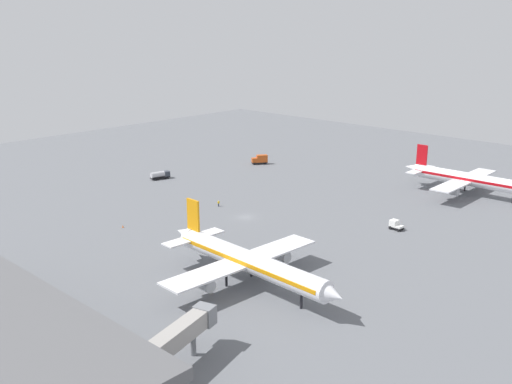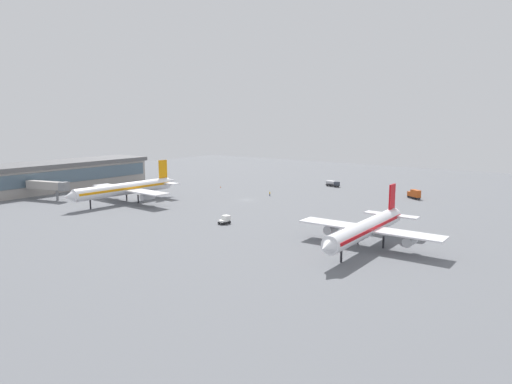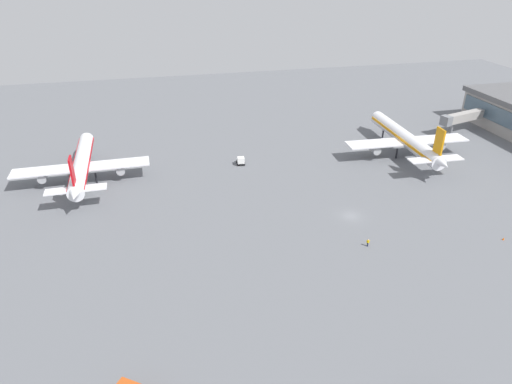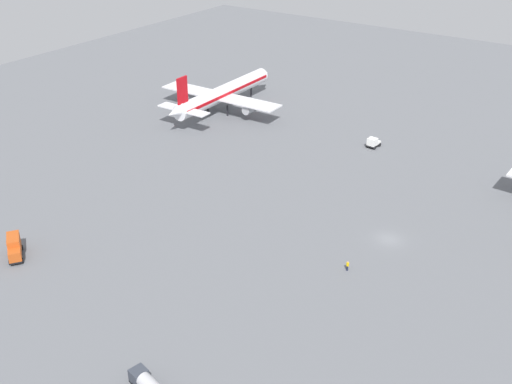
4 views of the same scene
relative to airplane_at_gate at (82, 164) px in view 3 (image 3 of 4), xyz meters
name	(u,v)px [view 3 (image 3 of 4)]	position (x,y,z in m)	size (l,w,h in m)	color
ground	(351,216)	(-33.18, -60.24, -4.69)	(288.00, 288.00, 0.00)	slate
airplane_at_gate	(82,164)	(0.00, 0.00, 0.00)	(42.35, 33.86, 12.91)	white
airplane_taxiing	(405,138)	(-3.49, -89.98, 0.30)	(45.13, 36.18, 13.73)	white
baggage_tug	(241,161)	(0.37, -41.80, -3.54)	(3.36, 2.47, 2.30)	black
ground_crew_worker	(368,243)	(-45.16, -58.52, -3.84)	(0.51, 0.53, 1.67)	#1E2338
jet_bridge	(461,117)	(9.00, -117.59, 0.44)	(7.42, 17.90, 6.74)	#9E9993
safety_cone_near_gate	(503,239)	(-49.58, -86.95, -4.39)	(0.44, 0.44, 0.60)	#EA590C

